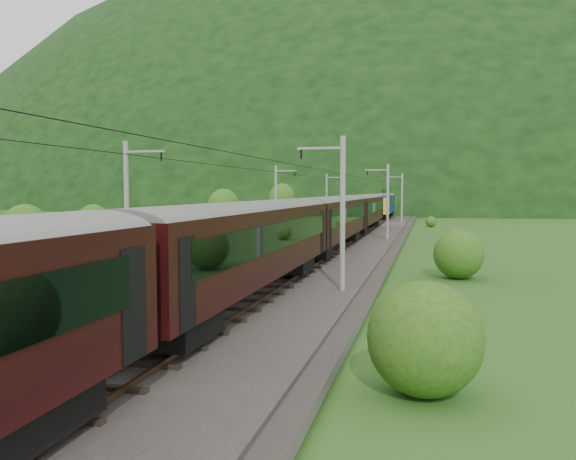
# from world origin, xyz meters

# --- Properties ---
(ground) EXTENTS (600.00, 600.00, 0.00)m
(ground) POSITION_xyz_m (0.00, 0.00, 0.00)
(ground) COLOR #284F18
(ground) RESTS_ON ground
(railbed) EXTENTS (14.00, 220.00, 0.30)m
(railbed) POSITION_xyz_m (0.00, 10.00, 0.15)
(railbed) COLOR #38332D
(railbed) RESTS_ON ground
(track_left) EXTENTS (2.40, 220.00, 0.27)m
(track_left) POSITION_xyz_m (-2.40, 10.00, 0.37)
(track_left) COLOR #513822
(track_left) RESTS_ON railbed
(track_right) EXTENTS (2.40, 220.00, 0.27)m
(track_right) POSITION_xyz_m (2.40, 10.00, 0.37)
(track_right) COLOR #513822
(track_right) RESTS_ON railbed
(catenary_left) EXTENTS (2.54, 192.28, 8.00)m
(catenary_left) POSITION_xyz_m (-6.12, 32.00, 4.50)
(catenary_left) COLOR gray
(catenary_left) RESTS_ON railbed
(catenary_right) EXTENTS (2.54, 192.28, 8.00)m
(catenary_right) POSITION_xyz_m (6.12, 32.00, 4.50)
(catenary_right) COLOR gray
(catenary_right) RESTS_ON railbed
(overhead_wires) EXTENTS (4.83, 198.00, 0.03)m
(overhead_wires) POSITION_xyz_m (0.00, 10.00, 7.10)
(overhead_wires) COLOR black
(overhead_wires) RESTS_ON ground
(mountain_main) EXTENTS (504.00, 360.00, 244.00)m
(mountain_main) POSITION_xyz_m (0.00, 260.00, 0.00)
(mountain_main) COLOR black
(mountain_main) RESTS_ON ground
(mountain_ridge) EXTENTS (336.00, 280.00, 132.00)m
(mountain_ridge) POSITION_xyz_m (-120.00, 300.00, 0.00)
(mountain_ridge) COLOR black
(mountain_ridge) RESTS_ON ground
(train) EXTENTS (3.12, 148.71, 5.43)m
(train) POSITION_xyz_m (2.40, 7.79, 3.67)
(train) COLOR black
(train) RESTS_ON ground
(hazard_post_near) EXTENTS (0.14, 0.14, 1.29)m
(hazard_post_near) POSITION_xyz_m (-0.35, 56.47, 0.94)
(hazard_post_near) COLOR red
(hazard_post_near) RESTS_ON railbed
(hazard_post_far) EXTENTS (0.18, 0.18, 1.67)m
(hazard_post_far) POSITION_xyz_m (0.56, 57.09, 1.14)
(hazard_post_far) COLOR red
(hazard_post_far) RESTS_ON railbed
(signal) EXTENTS (0.21, 0.21, 1.87)m
(signal) POSITION_xyz_m (-3.86, 44.95, 1.40)
(signal) COLOR black
(signal) RESTS_ON railbed
(vegetation_left) EXTENTS (10.75, 145.91, 6.76)m
(vegetation_left) POSITION_xyz_m (-13.05, 20.26, 2.33)
(vegetation_left) COLOR #255516
(vegetation_left) RESTS_ON ground
(vegetation_right) EXTENTS (6.20, 102.63, 2.79)m
(vegetation_right) POSITION_xyz_m (11.78, -1.73, 1.26)
(vegetation_right) COLOR #255516
(vegetation_right) RESTS_ON ground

